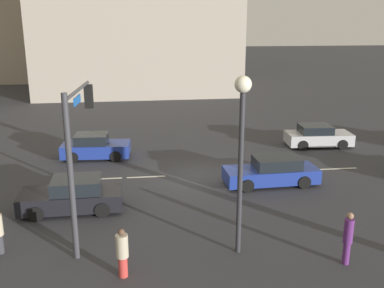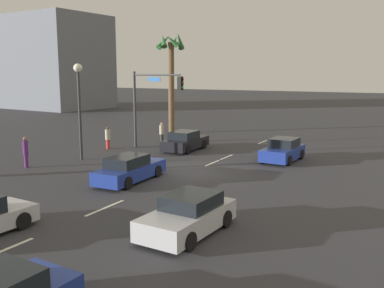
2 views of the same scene
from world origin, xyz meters
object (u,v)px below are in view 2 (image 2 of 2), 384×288
Objects in this scene: car_5 at (188,215)px; building_0 at (54,63)px; traffic_signal at (151,97)px; streetlamp at (79,93)px; palm_tree_1 at (171,66)px; car_4 at (283,151)px; pedestrian_0 at (108,137)px; car_1 at (130,169)px; car_3 at (185,141)px; pedestrian_2 at (26,151)px; pedestrian_1 at (162,132)px.

car_5 is 60.38m from building_0.
streetlamp is (-5.52, 1.85, 0.46)m from traffic_signal.
streetlamp is at bearing -174.43° from palm_tree_1.
palm_tree_1 is (21.74, 13.90, 5.62)m from car_5.
traffic_signal reaches higher than car_4.
pedestrian_0 is at bearing 117.49° from traffic_signal.
car_1 is 1.08× the size of car_3.
pedestrian_2 is at bearing 125.80° from car_4.
car_4 is 2.41× the size of pedestrian_0.
traffic_signal is 3.44× the size of pedestrian_0.
pedestrian_0 is at bearing 112.76° from car_3.
pedestrian_2 reaches higher than car_4.
building_0 is at bearing 51.05° from pedestrian_0.
pedestrian_2 is (-8.95, 3.08, -2.90)m from traffic_signal.
car_4 is 0.64× the size of streetlamp.
streetlamp is at bearing -128.01° from building_0.
pedestrian_2 is at bearing -179.67° from palm_tree_1.
pedestrian_2 is (4.70, 13.80, 0.36)m from car_5.
pedestrian_0 is at bearing 155.17° from pedestrian_1.
palm_tree_1 is at bearing 59.71° from car_4.
car_4 reaches higher than car_1.
building_0 is (33.42, 39.84, 6.61)m from car_1.
palm_tree_1 reaches higher than traffic_signal.
streetlamp is 4.95m from pedestrian_2.
pedestrian_2 is 47.11m from building_0.
car_5 is (-4.98, -6.29, 0.00)m from car_1.
pedestrian_2 is at bearing 150.19° from car_3.
traffic_signal is (8.67, 4.43, 3.26)m from car_1.
car_4 is 13.00m from pedestrian_0.
car_3 is 0.46× the size of palm_tree_1.
car_3 is at bearing 87.65° from car_4.
car_1 is 7.95m from streetlamp.
palm_tree_1 reaches higher than pedestrian_2.
pedestrian_1 is 11.98m from pedestrian_2.
pedestrian_2 is 17.83m from palm_tree_1.
traffic_signal is 4.25m from pedestrian_1.
traffic_signal is at bearing -18.98° from pedestrian_2.
streetlamp is 13.81m from palm_tree_1.
car_5 is 0.26× the size of building_0.
pedestrian_2 is at bearing 71.18° from car_5.
streetlamp is 3.34× the size of pedestrian_2.
pedestrian_0 is at bearing 98.65° from car_4.
traffic_signal is at bearing -62.51° from pedestrian_0.
traffic_signal reaches higher than car_5.
pedestrian_2 is (-7.43, 0.16, 0.14)m from pedestrian_0.
car_5 is 0.73× the size of traffic_signal.
pedestrian_1 is 0.89× the size of pedestrian_2.
car_5 is at bearing -150.18° from car_3.
palm_tree_1 is (9.61, 0.26, 5.40)m from pedestrian_0.
palm_tree_1 is at bearing 32.59° from car_5.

